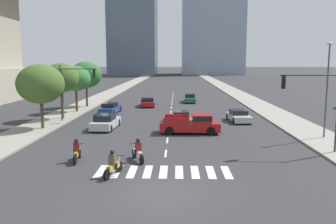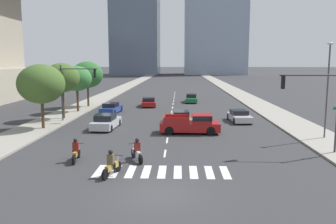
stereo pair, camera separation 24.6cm
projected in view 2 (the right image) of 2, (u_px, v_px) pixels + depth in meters
ground_plane at (158, 194)px, 16.49m from camera, size 800.00×800.00×0.00m
sidewalk_east at (266, 109)px, 45.73m from camera, size 4.00×260.00×0.15m
sidewalk_west at (80, 108)px, 46.57m from camera, size 4.00×260.00×0.15m
crosswalk_near at (162, 172)px, 19.77m from camera, size 7.65×2.35×0.01m
lane_divider_center at (172, 108)px, 47.47m from camera, size 0.14×50.00×0.01m
motorcycle_lead at (76, 152)px, 21.83m from camera, size 0.70×2.13×1.49m
motorcycle_trailing at (112, 165)px, 19.02m from camera, size 0.90×2.06×1.49m
motorcycle_third at (137, 152)px, 21.86m from camera, size 1.11×1.98×1.49m
pickup_truck at (193, 124)px, 30.38m from camera, size 5.23×2.16×1.67m
sedan_green_0 at (191, 98)px, 53.57m from camera, size 1.98×4.63×1.28m
sedan_blue_1 at (111, 108)px, 42.31m from camera, size 2.19×4.53×1.28m
sedan_silver_2 at (106, 122)px, 32.48m from camera, size 2.17×4.68×1.37m
sedan_gold_3 at (181, 119)px, 34.49m from camera, size 2.07×4.68×1.35m
sedan_silver_4 at (239, 116)px, 36.28m from camera, size 2.18×4.38×1.21m
sedan_red_5 at (149, 102)px, 48.59m from camera, size 2.26×4.41×1.22m
traffic_signal_near at (316, 96)px, 23.00m from camera, size 4.24×0.28×5.60m
traffic_signal_far at (75, 83)px, 35.60m from camera, size 4.07×0.28×5.76m
street_lamp_east at (328, 83)px, 27.43m from camera, size 0.50×0.24×7.59m
street_tree_nearest at (41, 84)px, 31.47m from camera, size 4.24×4.24×5.88m
street_tree_second at (62, 78)px, 37.06m from camera, size 3.71×3.71×5.96m
street_tree_third at (77, 79)px, 42.36m from camera, size 3.62×3.62×5.58m
street_tree_fourth at (87, 75)px, 47.18m from camera, size 4.23×4.23×6.11m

